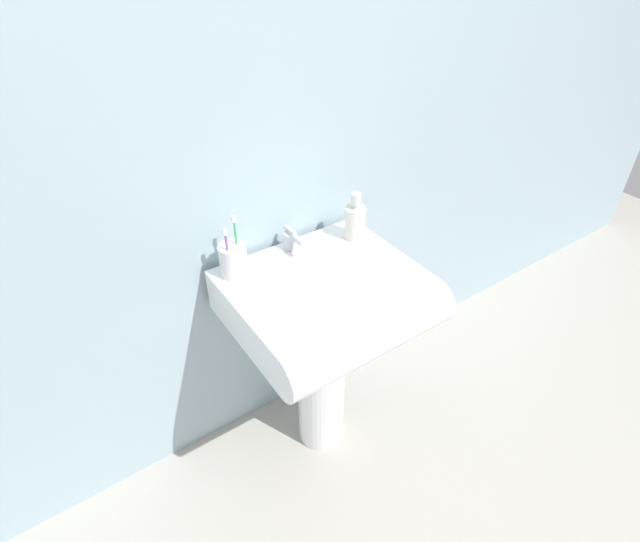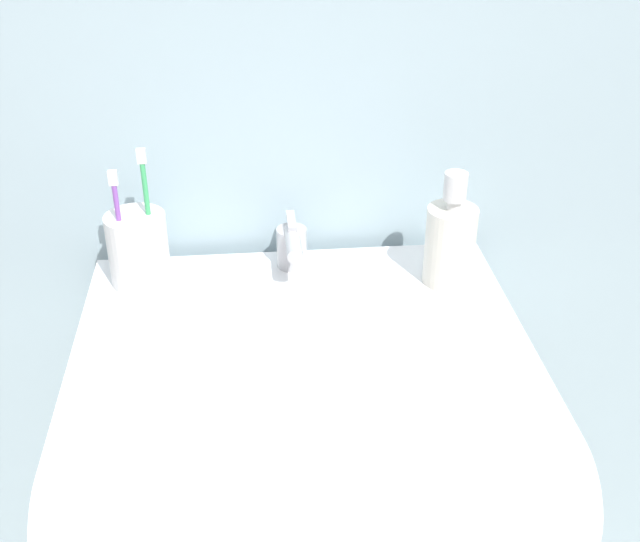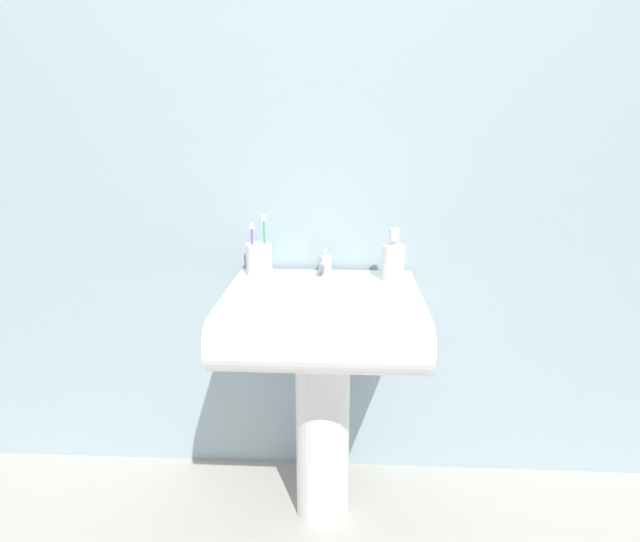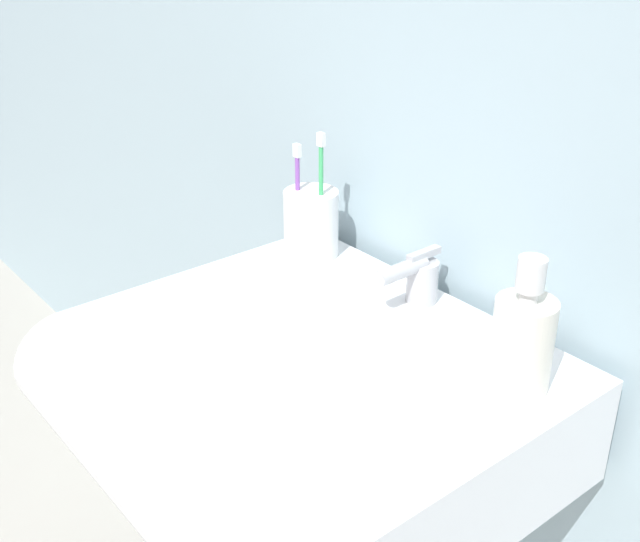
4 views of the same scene
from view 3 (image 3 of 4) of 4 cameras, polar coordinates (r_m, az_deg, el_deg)
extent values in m
plane|color=#ADA89E|center=(1.90, 0.28, -25.59)|extent=(6.00, 6.00, 0.00)
cube|color=#9EB7C1|center=(1.68, 0.76, 13.99)|extent=(5.00, 0.05, 2.40)
cylinder|color=white|center=(1.70, 0.30, -17.47)|extent=(0.17, 0.17, 0.65)
cube|color=white|center=(1.52, 0.32, -4.90)|extent=(0.58, 0.45, 0.15)
cylinder|color=white|center=(1.31, -0.12, -8.47)|extent=(0.58, 0.15, 0.15)
cylinder|color=#B7B7BC|center=(1.65, 0.74, 0.74)|extent=(0.04, 0.04, 0.06)
cylinder|color=#B7B7BC|center=(1.61, 0.69, 1.38)|extent=(0.02, 0.08, 0.02)
cube|color=#B7B7BC|center=(1.64, 0.74, 2.16)|extent=(0.01, 0.06, 0.01)
cylinder|color=white|center=(1.65, -6.97, 1.34)|extent=(0.08, 0.08, 0.10)
cylinder|color=purple|center=(1.63, -7.73, 2.41)|extent=(0.01, 0.01, 0.14)
cube|color=white|center=(1.62, -7.83, 5.16)|extent=(0.01, 0.01, 0.02)
cylinder|color=#3FB266|center=(1.64, -6.34, 2.92)|extent=(0.01, 0.01, 0.17)
cube|color=white|center=(1.62, -6.44, 6.07)|extent=(0.01, 0.01, 0.02)
cylinder|color=silver|center=(1.59, 8.36, 0.93)|extent=(0.07, 0.07, 0.11)
cylinder|color=silver|center=(1.58, 8.45, 3.19)|extent=(0.02, 0.02, 0.01)
cylinder|color=silver|center=(1.57, 8.49, 4.13)|extent=(0.03, 0.03, 0.04)
camera|label=1|loc=(0.97, -68.18, 35.20)|focal=28.00mm
camera|label=2|loc=(0.59, -9.89, 27.84)|focal=45.00mm
camera|label=4|loc=(1.06, 39.90, 16.14)|focal=45.00mm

